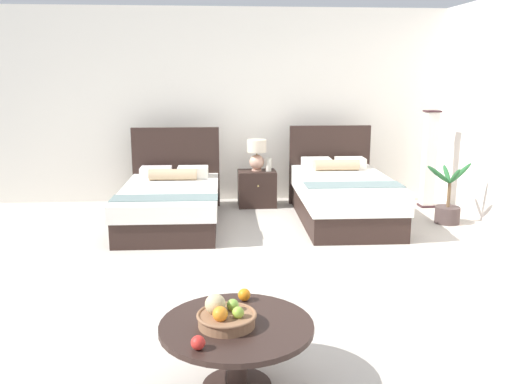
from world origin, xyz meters
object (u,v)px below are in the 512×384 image
at_px(vase, 268,165).
at_px(loose_orange, 244,295).
at_px(nightstand, 257,188).
at_px(loose_apple, 198,343).
at_px(potted_palm, 448,207).
at_px(fruit_bowl, 225,316).
at_px(table_lamp, 257,153).
at_px(floor_lamp_corner, 429,159).
at_px(bed_near_window, 171,202).
at_px(bed_near_corner, 343,196).
at_px(coffee_table, 237,338).

relative_size(vase, loose_orange, 2.25).
xyz_separation_m(nightstand, loose_apple, (-0.75, -5.03, 0.21)).
relative_size(vase, potted_palm, 0.23).
bearing_deg(fruit_bowl, loose_apple, -119.27).
bearing_deg(table_lamp, floor_lamp_corner, -6.19).
relative_size(bed_near_window, bed_near_corner, 0.98).
bearing_deg(floor_lamp_corner, loose_apple, -123.93).
bearing_deg(nightstand, vase, -13.77).
distance_m(vase, loose_apple, 5.08).
distance_m(table_lamp, vase, 0.24).
height_order(vase, floor_lamp_corner, floor_lamp_corner).
bearing_deg(table_lamp, loose_apple, -98.50).
bearing_deg(floor_lamp_corner, bed_near_window, -170.39).
distance_m(nightstand, loose_apple, 5.09).
height_order(vase, fruit_bowl, vase).
height_order(nightstand, loose_apple, nightstand).
bearing_deg(coffee_table, table_lamp, 83.64).
relative_size(nightstand, loose_orange, 6.45).
distance_m(loose_apple, floor_lamp_corner, 5.77).
distance_m(fruit_bowl, potted_palm, 4.69).
xyz_separation_m(bed_near_corner, vase, (-0.90, 0.84, 0.29)).
height_order(loose_apple, floor_lamp_corner, floor_lamp_corner).
bearing_deg(coffee_table, floor_lamp_corner, 56.29).
xyz_separation_m(table_lamp, coffee_table, (-0.53, -4.75, -0.44)).
bearing_deg(loose_orange, table_lamp, 84.04).
distance_m(bed_near_window, vase, 1.62).
xyz_separation_m(nightstand, table_lamp, (0.00, 0.02, 0.52)).
height_order(vase, loose_orange, vase).
xyz_separation_m(nightstand, potted_palm, (2.38, -1.14, -0.05)).
bearing_deg(bed_near_corner, fruit_bowl, -113.17).
bearing_deg(fruit_bowl, bed_near_window, 98.62).
height_order(coffee_table, fruit_bowl, fruit_bowl).
xyz_separation_m(bed_near_window, floor_lamp_corner, (3.65, 0.62, 0.41)).
distance_m(nightstand, fruit_bowl, 4.79).
distance_m(bed_near_corner, fruit_bowl, 4.22).
height_order(table_lamp, vase, table_lamp).
bearing_deg(nightstand, loose_apple, -98.53).
xyz_separation_m(nightstand, fruit_bowl, (-0.60, -4.75, 0.23)).
distance_m(floor_lamp_corner, potted_palm, 1.02).
bearing_deg(bed_near_window, bed_near_corner, -0.31).
bearing_deg(loose_apple, coffee_table, 52.98).
bearing_deg(potted_palm, fruit_bowl, -129.59).
height_order(nightstand, loose_orange, nightstand).
distance_m(bed_near_window, table_lamp, 1.56).
distance_m(bed_near_window, loose_apple, 4.19).
height_order(coffee_table, loose_orange, loose_orange).
distance_m(nightstand, vase, 0.39).
distance_m(bed_near_corner, loose_orange, 3.83).
height_order(nightstand, coffee_table, nightstand).
relative_size(coffee_table, loose_orange, 11.18).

